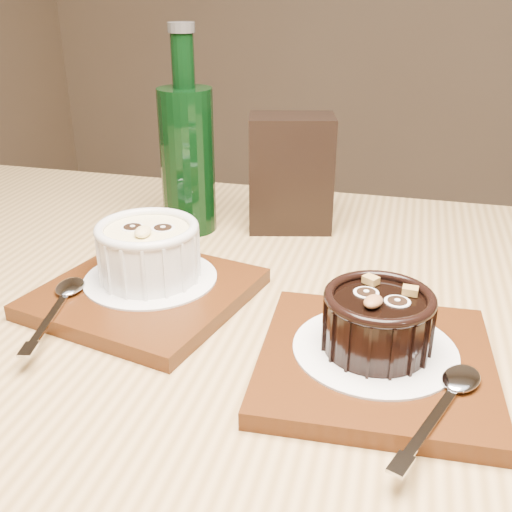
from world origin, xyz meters
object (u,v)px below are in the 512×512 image
Objects in this scene: table at (270,414)px; ramekin_dark at (378,319)px; tray_left at (146,293)px; tray_right at (375,363)px; green_bottle at (187,155)px; condiment_stand at (291,174)px; ramekin_white at (148,249)px.

ramekin_dark reaches higher than table.
tray_left is 0.23m from tray_right.
ramekin_dark is at bearing -10.38° from tray_left.
table is 6.92× the size of tray_left.
tray_left is at bearing -174.65° from ramekin_dark.
tray_left is 2.09× the size of ramekin_dark.
ramekin_dark is at bearing -13.88° from table.
tray_left is at bearing -79.55° from green_bottle.
tray_left is 1.29× the size of condiment_stand.
table is 14.47× the size of ramekin_dark.
ramekin_dark is (0.22, -0.04, 0.04)m from tray_left.
tray_right is at bearing -41.70° from green_bottle.
table is 6.92× the size of tray_right.
ramekin_dark is (-0.00, 0.01, 0.04)m from tray_right.
green_bottle reaches higher than ramekin_white.
tray_right reaches higher than table.
condiment_stand is (-0.14, 0.27, 0.03)m from ramekin_dark.
green_bottle is at bearing 85.87° from ramekin_white.
green_bottle reaches higher than condiment_stand.
condiment_stand reaches higher than tray_right.
condiment_stand is at bearing 69.96° from tray_left.
condiment_stand is at bearing 117.82° from tray_right.
tray_right is at bearing -17.29° from table.
condiment_stand reaches higher than ramekin_white.
ramekin_white is at bearing 97.32° from tray_left.
ramekin_dark is at bearing -61.94° from condiment_stand.
ramekin_white reaches higher than table.
ramekin_white is 0.41× the size of green_bottle.
ramekin_dark is 0.35m from green_bottle.
table is 0.30m from condiment_stand.
condiment_stand is 0.13m from green_bottle.
tray_right is 2.09× the size of ramekin_dark.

